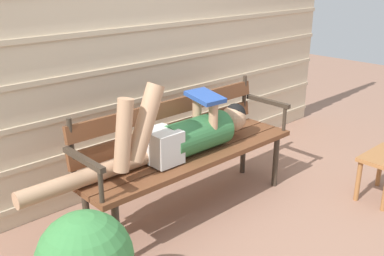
{
  "coord_description": "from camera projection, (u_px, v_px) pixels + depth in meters",
  "views": [
    {
      "loc": [
        -1.92,
        -1.9,
        1.66
      ],
      "look_at": [
        0.0,
        0.15,
        0.64
      ],
      "focal_mm": 41.26,
      "sensor_mm": 36.0,
      "label": 1
    }
  ],
  "objects": [
    {
      "name": "ground_plane",
      "position": [
        207.0,
        218.0,
        3.1
      ],
      "size": [
        12.0,
        12.0,
        0.0
      ],
      "primitive_type": "plane",
      "color": "#936B56"
    },
    {
      "name": "house_siding",
      "position": [
        130.0,
        47.0,
        3.29
      ],
      "size": [
        4.82,
        0.08,
        2.2
      ],
      "color": "beige",
      "rests_on": "ground"
    },
    {
      "name": "park_bench",
      "position": [
        186.0,
        145.0,
        3.08
      ],
      "size": [
        1.71,
        0.45,
        0.84
      ],
      "color": "brown",
      "rests_on": "ground"
    },
    {
      "name": "reclining_person",
      "position": [
        180.0,
        135.0,
        2.93
      ],
      "size": [
        1.72,
        0.27,
        0.58
      ],
      "color": "#33703D"
    }
  ]
}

